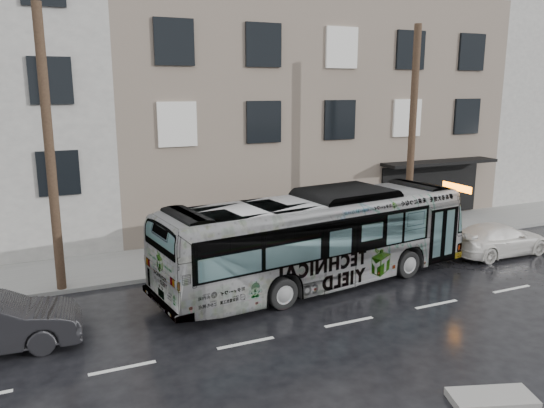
{
  "coord_description": "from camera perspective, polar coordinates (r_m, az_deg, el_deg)",
  "views": [
    {
      "loc": [
        -7.79,
        -14.64,
        6.64
      ],
      "look_at": [
        -0.24,
        2.5,
        2.53
      ],
      "focal_mm": 35.0,
      "sensor_mm": 36.0,
      "label": 1
    }
  ],
  "objects": [
    {
      "name": "ground",
      "position": [
        17.87,
        3.99,
        -9.46
      ],
      "size": [
        120.0,
        120.0,
        0.0
      ],
      "primitive_type": "plane",
      "color": "black",
      "rests_on": "ground"
    },
    {
      "name": "sidewalk",
      "position": [
        22.04,
        -1.95,
        -4.95
      ],
      "size": [
        90.0,
        3.6,
        0.15
      ],
      "primitive_type": "cube",
      "color": "gray",
      "rests_on": "ground"
    },
    {
      "name": "building_taupe",
      "position": [
        30.21,
        1.31,
        10.22
      ],
      "size": [
        20.0,
        12.0,
        11.0
      ],
      "primitive_type": "cube",
      "color": "#77695B",
      "rests_on": "ground"
    },
    {
      "name": "building_filler",
      "position": [
        41.94,
        25.97,
        10.29
      ],
      "size": [
        18.0,
        12.0,
        12.0
      ],
      "primitive_type": "cube",
      "color": "#B8B5AD",
      "rests_on": "ground"
    },
    {
      "name": "utility_pole_front",
      "position": [
        23.03,
        14.82,
        7.02
      ],
      "size": [
        0.3,
        0.3,
        9.0
      ],
      "primitive_type": "cylinder",
      "color": "#483524",
      "rests_on": "sidewalk"
    },
    {
      "name": "utility_pole_rear",
      "position": [
        18.06,
        -22.79,
        5.1
      ],
      "size": [
        0.3,
        0.3,
        9.0
      ],
      "primitive_type": "cylinder",
      "color": "#483524",
      "rests_on": "sidewalk"
    },
    {
      "name": "sign_post",
      "position": [
        24.23,
        16.43,
        -0.74
      ],
      "size": [
        0.06,
        0.06,
        2.4
      ],
      "primitive_type": "cylinder",
      "color": "slate",
      "rests_on": "sidewalk"
    },
    {
      "name": "bus",
      "position": [
        18.18,
        5.05,
        -3.72
      ],
      "size": [
        11.82,
        4.25,
        3.22
      ],
      "primitive_type": "imported",
      "rotation": [
        0.0,
        0.0,
        1.71
      ],
      "color": "#B2B2B2",
      "rests_on": "ground"
    },
    {
      "name": "white_sedan",
      "position": [
        23.39,
        23.19,
        -3.49
      ],
      "size": [
        4.45,
        1.83,
        1.29
      ],
      "primitive_type": "imported",
      "rotation": [
        0.0,
        0.0,
        1.58
      ],
      "color": "silver",
      "rests_on": "ground"
    },
    {
      "name": "slush_pile",
      "position": [
        13.05,
        22.57,
        -18.77
      ],
      "size": [
        1.96,
        1.33,
        0.18
      ],
      "primitive_type": "cube",
      "rotation": [
        0.0,
        0.0,
        -0.32
      ],
      "color": "gray",
      "rests_on": "ground"
    }
  ]
}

